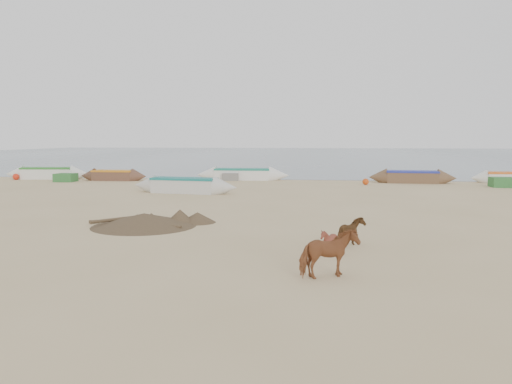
# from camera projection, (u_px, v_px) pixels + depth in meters

# --- Properties ---
(ground) EXTENTS (140.00, 140.00, 0.00)m
(ground) POSITION_uv_depth(u_px,v_px,m) (241.00, 235.00, 16.58)
(ground) COLOR tan
(ground) RESTS_ON ground
(sea) EXTENTS (160.00, 160.00, 0.00)m
(sea) POSITION_uv_depth(u_px,v_px,m) (305.00, 154.00, 97.49)
(sea) COLOR slate
(sea) RESTS_ON ground
(cow_adult) EXTENTS (1.48, 1.17, 1.14)m
(cow_adult) POSITION_uv_depth(u_px,v_px,m) (329.00, 254.00, 11.41)
(cow_adult) COLOR brown
(cow_adult) RESTS_ON ground
(calf_front) EXTENTS (0.84, 0.80, 0.76)m
(calf_front) POSITION_uv_depth(u_px,v_px,m) (329.00, 242.00, 13.60)
(calf_front) COLOR brown
(calf_front) RESTS_ON ground
(calf_right) EXTENTS (0.91, 1.00, 0.85)m
(calf_right) POSITION_uv_depth(u_px,v_px,m) (352.00, 232.00, 14.79)
(calf_right) COLOR #56371C
(calf_right) RESTS_ON ground
(near_canoe) EXTENTS (6.59, 2.18, 0.89)m
(near_canoe) POSITION_uv_depth(u_px,v_px,m) (184.00, 185.00, 29.11)
(near_canoe) COLOR beige
(near_canoe) RESTS_ON ground
(debris_pile) EXTENTS (4.73, 4.73, 0.47)m
(debris_pile) POSITION_uv_depth(u_px,v_px,m) (144.00, 220.00, 18.20)
(debris_pile) COLOR brown
(debris_pile) RESTS_ON ground
(waterline_canoes) EXTENTS (58.17, 3.00, 0.91)m
(waterline_canoes) POSITION_uv_depth(u_px,v_px,m) (249.00, 175.00, 37.49)
(waterline_canoes) COLOR brown
(waterline_canoes) RESTS_ON ground
(beach_clutter) EXTENTS (44.34, 4.21, 0.64)m
(beach_clutter) POSITION_uv_depth(u_px,v_px,m) (343.00, 179.00, 35.17)
(beach_clutter) COLOR #2F6A31
(beach_clutter) RESTS_ON ground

